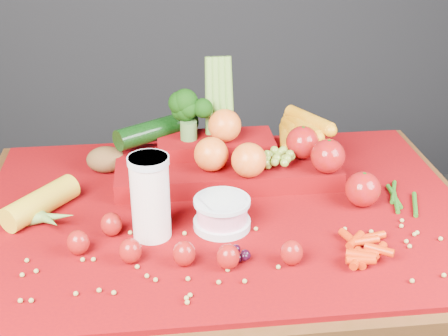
{
  "coord_description": "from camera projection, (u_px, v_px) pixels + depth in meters",
  "views": [
    {
      "loc": [
        -0.14,
        -1.17,
        1.45
      ],
      "look_at": [
        0.0,
        0.02,
        0.85
      ],
      "focal_mm": 50.0,
      "sensor_mm": 36.0,
      "label": 1
    }
  ],
  "objects": [
    {
      "name": "strawberry_scatter",
      "position": [
        165.0,
        238.0,
        1.21
      ],
      "size": [
        0.44,
        0.28,
        0.05
      ],
      "color": "#9C1D0F",
      "rests_on": "red_cloth"
    },
    {
      "name": "green_bean_pile",
      "position": [
        402.0,
        198.0,
        1.39
      ],
      "size": [
        0.14,
        0.12,
        0.01
      ],
      "primitive_type": null,
      "color": "#205A14",
      "rests_on": "red_cloth"
    },
    {
      "name": "yogurt_bowl",
      "position": [
        222.0,
        212.0,
        1.28
      ],
      "size": [
        0.12,
        0.12,
        0.06
      ],
      "rotation": [
        0.0,
        0.0,
        0.09
      ],
      "color": "silver",
      "rests_on": "red_cloth"
    },
    {
      "name": "milk_glass",
      "position": [
        150.0,
        194.0,
        1.22
      ],
      "size": [
        0.08,
        0.08,
        0.18
      ],
      "rotation": [
        0.0,
        0.0,
        -0.06
      ],
      "color": "white",
      "rests_on": "red_cloth"
    },
    {
      "name": "table",
      "position": [
        225.0,
        249.0,
        1.41
      ],
      "size": [
        1.1,
        0.8,
        0.75
      ],
      "color": "#3B250D",
      "rests_on": "ground"
    },
    {
      "name": "soybean_scatter",
      "position": [
        237.0,
        259.0,
        1.18
      ],
      "size": [
        0.84,
        0.24,
        0.01
      ],
      "primitive_type": null,
      "color": "#A39346",
      "rests_on": "red_cloth"
    },
    {
      "name": "red_cloth",
      "position": [
        225.0,
        210.0,
        1.36
      ],
      "size": [
        1.05,
        0.75,
        0.01
      ],
      "primitive_type": "cube",
      "color": "#760304",
      "rests_on": "table"
    },
    {
      "name": "dark_grape_cluster",
      "position": [
        234.0,
        253.0,
        1.18
      ],
      "size": [
        0.06,
        0.05,
        0.03
      ],
      "primitive_type": null,
      "color": "black",
      "rests_on": "red_cloth"
    },
    {
      "name": "potato",
      "position": [
        106.0,
        159.0,
        1.5
      ],
      "size": [
        0.09,
        0.07,
        0.06
      ],
      "primitive_type": "ellipsoid",
      "color": "brown",
      "rests_on": "red_cloth"
    },
    {
      "name": "produce_mound",
      "position": [
        237.0,
        152.0,
        1.47
      ],
      "size": [
        0.58,
        0.38,
        0.27
      ],
      "color": "#760304",
      "rests_on": "red_cloth"
    },
    {
      "name": "corn_ear",
      "position": [
        43.0,
        213.0,
        1.3
      ],
      "size": [
        0.25,
        0.26,
        0.06
      ],
      "rotation": [
        0.0,
        0.0,
        0.9
      ],
      "color": "yellow",
      "rests_on": "red_cloth"
    },
    {
      "name": "baby_carrot_pile",
      "position": [
        373.0,
        248.0,
        1.19
      ],
      "size": [
        0.18,
        0.17,
        0.03
      ],
      "primitive_type": null,
      "color": "red",
      "rests_on": "red_cloth"
    }
  ]
}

